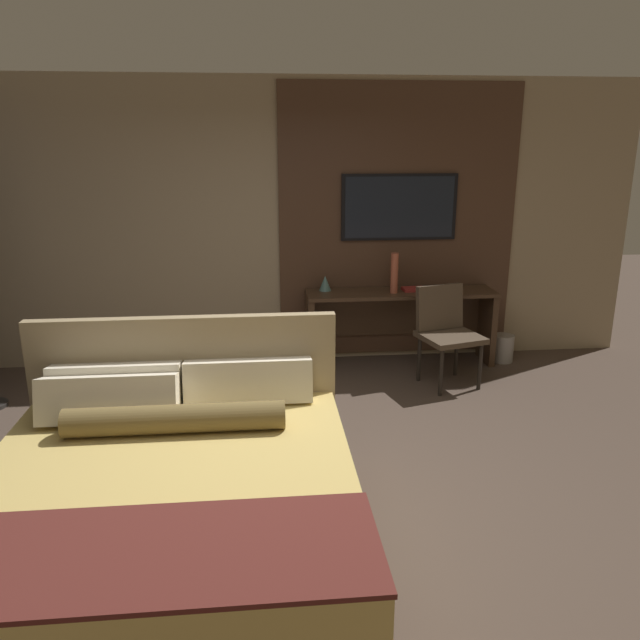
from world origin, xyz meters
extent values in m
plane|color=#4C3D33|center=(0.00, 0.00, 0.00)|extent=(16.00, 16.00, 0.00)
cube|color=tan|center=(0.00, 2.60, 1.40)|extent=(7.20, 0.06, 2.80)
cube|color=#4C3323|center=(1.16, 2.56, 1.40)|extent=(2.38, 0.03, 2.70)
cube|color=#33281E|center=(-0.75, -0.70, 0.11)|extent=(1.91, 1.95, 0.22)
cube|color=tan|center=(-0.75, -0.70, 0.39)|extent=(1.96, 2.01, 0.34)
cube|color=#56231E|center=(-0.75, -1.35, 0.57)|extent=(1.98, 0.70, 0.02)
cube|color=#998460|center=(-0.75, 0.34, 0.55)|extent=(2.00, 0.08, 1.11)
cube|color=beige|center=(-1.17, 0.20, 0.70)|extent=(0.83, 0.23, 0.31)
cube|color=beige|center=(-0.32, 0.20, 0.70)|extent=(0.83, 0.23, 0.31)
cube|color=beige|center=(-1.17, -0.01, 0.70)|extent=(0.83, 0.25, 0.32)
cylinder|color=brown|center=(-0.75, -0.21, 0.65)|extent=(1.28, 0.17, 0.17)
cube|color=#422D1E|center=(1.16, 2.30, 0.74)|extent=(1.88, 0.45, 0.03)
cube|color=#422D1E|center=(0.25, 2.30, 0.36)|extent=(0.06, 0.41, 0.73)
cube|color=#422D1E|center=(2.07, 2.30, 0.36)|extent=(0.06, 0.41, 0.73)
cube|color=#422D1E|center=(1.16, 2.51, 0.44)|extent=(1.76, 0.02, 0.36)
cube|color=black|center=(1.16, 2.52, 1.57)|extent=(1.16, 0.04, 0.65)
cube|color=black|center=(1.16, 2.50, 1.57)|extent=(1.09, 0.01, 0.60)
cube|color=#4C3D2D|center=(1.49, 1.69, 0.47)|extent=(0.62, 0.60, 0.05)
cube|color=#4C3D2D|center=(1.44, 1.89, 0.70)|extent=(0.48, 0.23, 0.42)
cylinder|color=black|center=(1.35, 1.45, 0.22)|extent=(0.04, 0.04, 0.44)
cylinder|color=black|center=(1.74, 1.56, 0.22)|extent=(0.04, 0.04, 0.44)
cylinder|color=black|center=(1.25, 1.82, 0.22)|extent=(0.04, 0.04, 0.44)
cylinder|color=black|center=(1.64, 1.93, 0.22)|extent=(0.04, 0.04, 0.44)
cylinder|color=#B2563D|center=(1.08, 2.25, 0.96)|extent=(0.07, 0.07, 0.40)
cone|color=#4C706B|center=(0.41, 2.41, 0.84)|extent=(0.12, 0.12, 0.15)
cube|color=maroon|center=(1.29, 2.32, 0.78)|extent=(0.23, 0.17, 0.03)
cylinder|color=gray|center=(2.25, 2.27, 0.14)|extent=(0.22, 0.22, 0.28)
camera|label=1|loc=(-0.23, -3.61, 2.22)|focal=35.00mm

